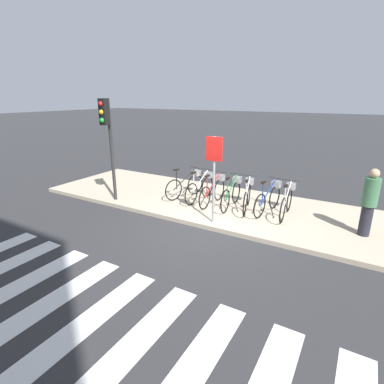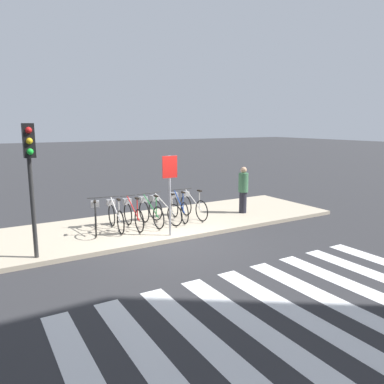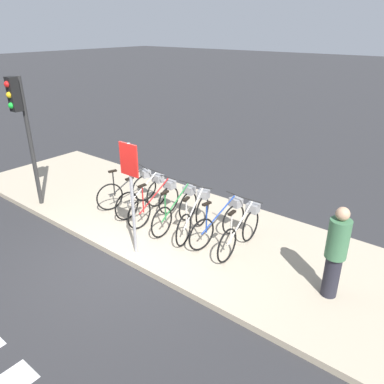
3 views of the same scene
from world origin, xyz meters
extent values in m
plane|color=#2D2D30|center=(0.00, 0.00, 0.00)|extent=(120.00, 120.00, 0.00)
cube|color=#B7A88E|center=(0.00, 1.76, 0.06)|extent=(12.79, 3.52, 0.12)
torus|color=black|center=(-1.78, 1.21, 0.46)|extent=(0.23, 0.67, 0.69)
torus|color=black|center=(-1.51, 2.11, 0.46)|extent=(0.23, 0.67, 0.69)
cylinder|color=black|center=(-1.64, 1.66, 0.74)|extent=(0.30, 0.93, 0.58)
cylinder|color=black|center=(-1.74, 1.33, 0.77)|extent=(0.04, 0.04, 0.62)
cube|color=black|center=(-1.74, 1.33, 1.10)|extent=(0.12, 0.21, 0.04)
cylinder|color=#262626|center=(-1.51, 2.11, 1.04)|extent=(0.45, 0.15, 0.02)
cube|color=gray|center=(-1.50, 2.16, 0.85)|extent=(0.29, 0.26, 0.18)
torus|color=black|center=(-1.09, 1.13, 0.46)|extent=(0.08, 0.69, 0.69)
torus|color=black|center=(-1.03, 2.07, 0.46)|extent=(0.08, 0.69, 0.69)
cylinder|color=silver|center=(-1.06, 1.60, 0.74)|extent=(0.09, 0.96, 0.58)
cylinder|color=silver|center=(-1.08, 1.26, 0.77)|extent=(0.03, 0.03, 0.62)
cube|color=black|center=(-1.08, 1.26, 1.10)|extent=(0.08, 0.20, 0.04)
cylinder|color=#262626|center=(-1.03, 2.07, 1.04)|extent=(0.46, 0.05, 0.02)
cube|color=gray|center=(-1.03, 2.12, 0.85)|extent=(0.25, 0.21, 0.18)
torus|color=black|center=(-0.57, 1.02, 0.46)|extent=(0.05, 0.69, 0.69)
torus|color=black|center=(-0.55, 1.96, 0.46)|extent=(0.05, 0.69, 0.69)
cylinder|color=red|center=(-0.56, 1.49, 0.74)|extent=(0.05, 0.96, 0.58)
cylinder|color=red|center=(-0.56, 1.15, 0.77)|extent=(0.03, 0.03, 0.62)
cube|color=black|center=(-0.56, 1.15, 1.10)|extent=(0.07, 0.20, 0.04)
cylinder|color=#262626|center=(-0.55, 1.96, 1.04)|extent=(0.46, 0.03, 0.02)
cube|color=gray|center=(-0.54, 2.01, 0.85)|extent=(0.24, 0.20, 0.18)
torus|color=black|center=(0.07, 1.06, 0.46)|extent=(0.07, 0.69, 0.69)
torus|color=black|center=(0.01, 2.00, 0.46)|extent=(0.07, 0.69, 0.69)
cylinder|color=#267238|center=(0.04, 1.53, 0.74)|extent=(0.09, 0.96, 0.58)
cylinder|color=#267238|center=(0.06, 1.19, 0.77)|extent=(0.03, 0.03, 0.62)
cube|color=black|center=(0.06, 1.19, 1.10)|extent=(0.08, 0.20, 0.04)
cylinder|color=#262626|center=(0.01, 2.00, 1.04)|extent=(0.46, 0.05, 0.02)
cube|color=gray|center=(0.01, 2.05, 0.85)|extent=(0.25, 0.21, 0.18)
torus|color=black|center=(0.64, 1.10, 0.46)|extent=(0.20, 0.68, 0.69)
torus|color=black|center=(0.42, 2.01, 0.46)|extent=(0.20, 0.68, 0.69)
cylinder|color=beige|center=(0.53, 1.55, 0.74)|extent=(0.26, 0.94, 0.58)
cylinder|color=beige|center=(0.61, 1.22, 0.77)|extent=(0.04, 0.04, 0.62)
cube|color=black|center=(0.61, 1.22, 1.10)|extent=(0.11, 0.21, 0.04)
cylinder|color=#262626|center=(0.42, 2.01, 1.04)|extent=(0.45, 0.13, 0.02)
cube|color=gray|center=(0.40, 2.06, 0.85)|extent=(0.28, 0.25, 0.18)
torus|color=black|center=(1.03, 1.18, 0.46)|extent=(0.14, 0.68, 0.69)
torus|color=black|center=(1.17, 2.11, 0.46)|extent=(0.14, 0.68, 0.69)
cylinder|color=navy|center=(1.10, 1.65, 0.74)|extent=(0.18, 0.95, 0.58)
cylinder|color=navy|center=(1.05, 1.31, 0.77)|extent=(0.04, 0.04, 0.62)
cube|color=black|center=(1.05, 1.31, 1.10)|extent=(0.10, 0.21, 0.04)
cylinder|color=#262626|center=(1.17, 2.11, 1.04)|extent=(0.46, 0.09, 0.02)
cube|color=gray|center=(1.18, 2.16, 0.85)|extent=(0.27, 0.23, 0.18)
torus|color=black|center=(1.65, 1.16, 0.46)|extent=(0.07, 0.69, 0.69)
torus|color=black|center=(1.60, 2.10, 0.46)|extent=(0.07, 0.69, 0.69)
cylinder|color=beige|center=(1.62, 1.63, 0.74)|extent=(0.08, 0.96, 0.58)
cylinder|color=beige|center=(1.64, 1.29, 0.77)|extent=(0.03, 0.03, 0.62)
cube|color=black|center=(1.64, 1.29, 1.10)|extent=(0.08, 0.20, 0.04)
cylinder|color=#262626|center=(1.60, 2.10, 1.04)|extent=(0.46, 0.05, 0.02)
cube|color=gray|center=(1.60, 2.15, 0.85)|extent=(0.25, 0.21, 0.18)
cylinder|color=#23232D|center=(3.52, 1.42, 0.49)|extent=(0.26, 0.26, 0.75)
cylinder|color=#3F724C|center=(3.52, 1.42, 1.20)|extent=(0.34, 0.34, 0.66)
sphere|color=tan|center=(3.52, 1.42, 1.64)|extent=(0.22, 0.22, 0.22)
cylinder|color=#2D2D2D|center=(-3.45, 0.35, 1.68)|extent=(0.10, 0.10, 3.11)
cube|color=black|center=(-3.45, 0.17, 2.86)|extent=(0.24, 0.20, 0.75)
sphere|color=red|center=(-3.45, 0.07, 3.08)|extent=(0.14, 0.14, 0.14)
sphere|color=gold|center=(-3.45, 0.07, 2.85)|extent=(0.14, 0.14, 0.14)
sphere|color=green|center=(-3.45, 0.07, 2.62)|extent=(0.14, 0.14, 0.14)
cylinder|color=#99999E|center=(0.06, 0.30, 1.24)|extent=(0.06, 0.06, 2.24)
cube|color=red|center=(0.06, 0.28, 2.06)|extent=(0.44, 0.03, 0.60)
camera|label=1|loc=(3.26, -6.28, 3.30)|focal=28.00mm
camera|label=2|loc=(-4.59, -8.73, 3.22)|focal=35.00mm
camera|label=3|loc=(4.88, -3.94, 4.25)|focal=35.00mm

